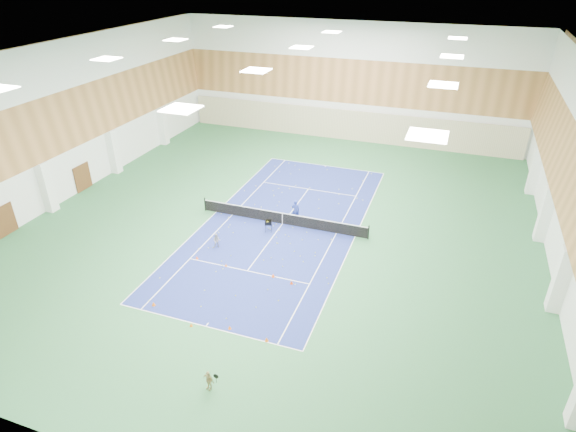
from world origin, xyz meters
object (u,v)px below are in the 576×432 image
at_px(child_court, 217,241).
at_px(child_apron, 208,380).
at_px(tennis_net, 282,217).
at_px(ball_cart, 269,226).
at_px(coach, 295,210).

distance_m(child_court, child_apron, 12.20).
height_order(tennis_net, child_apron, tennis_net).
height_order(child_court, ball_cart, child_court).
bearing_deg(child_court, ball_cart, 28.78).
relative_size(tennis_net, child_court, 12.19).
height_order(coach, child_court, coach).
bearing_deg(ball_cart, coach, 44.34).
bearing_deg(child_court, child_apron, -88.19).
relative_size(coach, child_court, 1.57).
bearing_deg(child_apron, coach, 108.27).
bearing_deg(ball_cart, child_court, -143.96).
bearing_deg(coach, ball_cart, 52.80).
xyz_separation_m(tennis_net, ball_cart, (-0.57, -1.32, -0.11)).
relative_size(coach, child_apron, 1.55).
distance_m(tennis_net, coach, 1.19).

